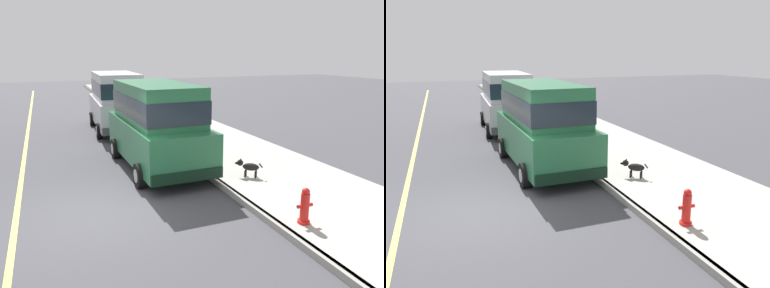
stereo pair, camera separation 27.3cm
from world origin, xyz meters
The scene contains 8 objects.
ground_plane centered at (0.00, 0.00, 0.00)m, with size 80.00×80.00×0.00m, color #424247.
curb centered at (3.20, 0.00, 0.07)m, with size 0.16×64.00×0.14m, color gray.
sidewalk centered at (5.00, 0.00, 0.07)m, with size 3.60×64.00×0.14m, color #A8A59E.
lane_centre_line centered at (-1.60, 0.00, 0.00)m, with size 0.12×57.60×0.01m, color #E0D64C.
car_green_van centered at (2.18, 2.71, 1.39)m, with size 2.21×4.94×2.52m.
car_silver_van centered at (2.12, 8.66, 1.39)m, with size 2.26×4.96×2.52m.
dog_black centered at (4.06, 0.56, 0.43)m, with size 0.62×0.52×0.49m.
fire_hydrant centered at (3.65, -2.26, 0.48)m, with size 0.34×0.24×0.72m.
Camera 2 is at (-0.59, -7.70, 3.37)m, focal length 34.66 mm.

